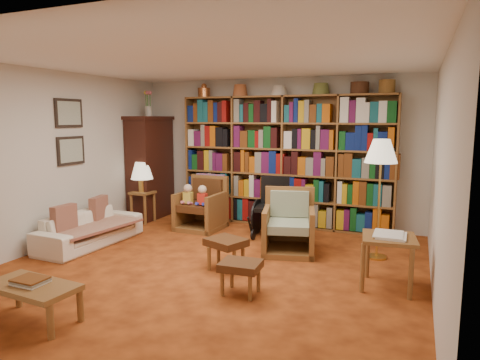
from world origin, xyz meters
The scene contains 23 objects.
floor centered at (0.00, 0.00, 0.00)m, with size 5.00×5.00×0.00m, color #B9541C.
ceiling centered at (0.00, 0.00, 2.50)m, with size 5.00×5.00×0.00m, color white.
wall_back centered at (0.00, 2.50, 1.25)m, with size 5.00×5.00×0.00m, color silver.
wall_front centered at (0.00, -2.50, 1.25)m, with size 5.00×5.00×0.00m, color silver.
wall_left centered at (-2.50, 0.00, 1.25)m, with size 5.00×5.00×0.00m, color silver.
wall_right centered at (2.50, 0.00, 1.25)m, with size 5.00×5.00×0.00m, color silver.
bookshelf centered at (0.20, 2.33, 1.17)m, with size 3.60×0.30×2.42m.
curio_cabinet centered at (-2.25, 2.00, 0.95)m, with size 0.50×0.95×2.40m.
framed_pictures centered at (-2.48, 0.30, 1.62)m, with size 0.03×0.52×0.97m.
sofa centered at (-2.05, 0.15, 0.24)m, with size 0.64×1.63×0.48m, color #F2E6CD.
sofa_throw centered at (-2.00, 0.15, 0.30)m, with size 0.72×1.34×0.04m, color beige.
cushion_left centered at (-2.18, 0.50, 0.45)m, with size 0.12×0.38×0.38m, color maroon.
cushion_right centered at (-2.18, -0.20, 0.45)m, with size 0.12×0.38×0.38m, color maroon.
side_table_lamp centered at (-2.15, 1.59, 0.39)m, with size 0.37×0.37×0.55m.
table_lamp centered at (-2.15, 1.59, 0.90)m, with size 0.38×0.38×0.52m.
armchair_leather centered at (-0.98, 1.64, 0.36)m, with size 0.71×0.76×0.88m.
armchair_sage centered at (0.72, 0.98, 0.33)m, with size 0.87×0.88×0.86m.
wheelchair centered at (0.23, 1.65, 0.42)m, with size 0.53×0.74×0.92m.
floor_lamp centered at (1.85, 1.11, 1.35)m, with size 0.41×0.41×1.56m.
side_table_papers centered at (2.05, 0.12, 0.49)m, with size 0.61×0.61×0.60m.
footstool_a centered at (0.19, -0.01, 0.31)m, with size 0.55×0.51×0.38m.
footstool_b centered at (0.64, -0.65, 0.29)m, with size 0.43×0.37×0.35m.
coffee_table centered at (-0.85, -1.94, 0.31)m, with size 0.89×0.49×0.41m.
Camera 1 is at (2.28, -4.59, 1.83)m, focal length 32.00 mm.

